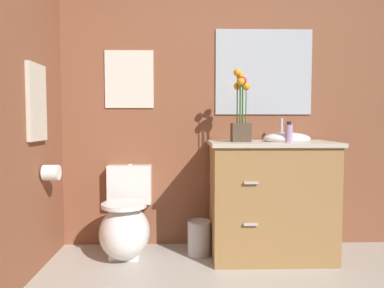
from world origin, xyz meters
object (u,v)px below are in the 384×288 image
(toilet_paper_roll, at_px, (51,173))
(trash_bin, at_px, (199,238))
(toilet, at_px, (126,225))
(wall_poster, at_px, (129,79))
(vanity_cabinet, at_px, (271,198))
(soap_bottle, at_px, (289,133))
(hanging_towel, at_px, (37,102))
(flower_vase, at_px, (241,116))
(wall_mirror, at_px, (264,72))

(toilet_paper_roll, bearing_deg, trash_bin, 10.69)
(toilet, xyz_separation_m, toilet_paper_roll, (-0.49, -0.20, 0.44))
(toilet, bearing_deg, wall_poster, 90.00)
(toilet, xyz_separation_m, wall_poster, (-0.00, 0.27, 1.15))
(vanity_cabinet, relative_size, wall_poster, 2.27)
(soap_bottle, distance_m, wall_poster, 1.35)
(hanging_towel, bearing_deg, flower_vase, 9.46)
(toilet, bearing_deg, hanging_towel, -152.39)
(vanity_cabinet, xyz_separation_m, wall_poster, (-1.12, 0.29, 0.93))
(soap_bottle, bearing_deg, wall_poster, 161.31)
(toilet, distance_m, toilet_paper_roll, 0.69)
(hanging_towel, height_order, toilet_paper_roll, hanging_towel)
(wall_poster, bearing_deg, soap_bottle, -18.69)
(wall_mirror, bearing_deg, flower_vase, -126.82)
(soap_bottle, bearing_deg, toilet_paper_roll, -178.22)
(vanity_cabinet, bearing_deg, hanging_towel, -171.14)
(toilet, bearing_deg, vanity_cabinet, -1.36)
(toilet, relative_size, wall_poster, 1.46)
(toilet, distance_m, soap_bottle, 1.42)
(flower_vase, xyz_separation_m, toilet_paper_roll, (-1.37, -0.15, -0.40))
(vanity_cabinet, bearing_deg, toilet_paper_roll, -173.96)
(toilet, height_order, toilet_paper_roll, toilet_paper_roll)
(flower_vase, height_order, soap_bottle, flower_vase)
(trash_bin, bearing_deg, flower_vase, -9.46)
(flower_vase, xyz_separation_m, trash_bin, (-0.31, 0.05, -0.95))
(trash_bin, bearing_deg, toilet_paper_roll, -169.31)
(wall_poster, bearing_deg, wall_mirror, 0.00)
(wall_poster, height_order, hanging_towel, wall_poster)
(soap_bottle, distance_m, wall_mirror, 0.65)
(toilet, height_order, vanity_cabinet, vanity_cabinet)
(flower_vase, bearing_deg, vanity_cabinet, 5.19)
(wall_poster, xyz_separation_m, hanging_towel, (-0.55, -0.55, -0.22))
(soap_bottle, distance_m, trash_bin, 1.06)
(toilet, relative_size, flower_vase, 1.27)
(vanity_cabinet, height_order, trash_bin, vanity_cabinet)
(toilet, distance_m, hanging_towel, 1.11)
(toilet_paper_roll, bearing_deg, hanging_towel, -121.72)
(wall_poster, distance_m, hanging_towel, 0.81)
(wall_poster, bearing_deg, toilet, -90.00)
(vanity_cabinet, relative_size, wall_mirror, 1.34)
(wall_mirror, bearing_deg, vanity_cabinet, -89.49)
(soap_bottle, xyz_separation_m, trash_bin, (-0.65, 0.15, -0.82))
(flower_vase, distance_m, wall_mirror, 0.54)
(trash_bin, height_order, wall_poster, wall_poster)
(trash_bin, relative_size, wall_poster, 0.58)
(soap_bottle, height_order, hanging_towel, hanging_towel)
(wall_poster, bearing_deg, hanging_towel, -134.61)
(flower_vase, relative_size, wall_poster, 1.15)
(toilet_paper_roll, bearing_deg, soap_bottle, 1.78)
(vanity_cabinet, bearing_deg, flower_vase, -174.81)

